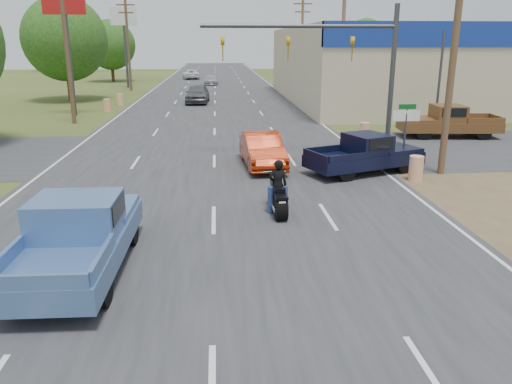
{
  "coord_description": "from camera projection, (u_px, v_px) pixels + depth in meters",
  "views": [
    {
      "loc": [
        0.18,
        -6.64,
        5.3
      ],
      "look_at": [
        1.21,
        6.61,
        1.3
      ],
      "focal_mm": 35.0,
      "sensor_mm": 36.0,
      "label": 1
    }
  ],
  "objects": [
    {
      "name": "main_road",
      "position": [
        215.0,
        102.0,
        46.04
      ],
      "size": [
        15.0,
        180.0,
        0.02
      ],
      "primitive_type": "cube",
      "color": "#2D2D30",
      "rests_on": "ground"
    },
    {
      "name": "cross_road",
      "position": [
        214.0,
        152.0,
        25.03
      ],
      "size": [
        120.0,
        10.0,
        0.02
      ],
      "primitive_type": "cube",
      "color": "#2D2D30",
      "rests_on": "ground"
    },
    {
      "name": "utility_pole_1",
      "position": [
        455.0,
        42.0,
        19.44
      ],
      "size": [
        2.0,
        0.28,
        10.0
      ],
      "color": "#4C3823",
      "rests_on": "ground"
    },
    {
      "name": "utility_pole_2",
      "position": [
        343.0,
        42.0,
        36.62
      ],
      "size": [
        2.0,
        0.28,
        10.0
      ],
      "color": "#4C3823",
      "rests_on": "ground"
    },
    {
      "name": "utility_pole_3",
      "position": [
        302.0,
        42.0,
        53.81
      ],
      "size": [
        2.0,
        0.28,
        10.0
      ],
      "color": "#4C3823",
      "rests_on": "ground"
    },
    {
      "name": "utility_pole_5",
      "position": [
        66.0,
        42.0,
        32.34
      ],
      "size": [
        2.0,
        0.28,
        10.0
      ],
      "color": "#4C3823",
      "rests_on": "ground"
    },
    {
      "name": "utility_pole_6",
      "position": [
        128.0,
        42.0,
        55.26
      ],
      "size": [
        2.0,
        0.28,
        10.0
      ],
      "color": "#4C3823",
      "rests_on": "ground"
    },
    {
      "name": "tree_1",
      "position": [
        65.0,
        39.0,
        45.34
      ],
      "size": [
        7.56,
        7.56,
        9.36
      ],
      "color": "#422D19",
      "rests_on": "ground"
    },
    {
      "name": "tree_2",
      "position": [
        111.0,
        45.0,
        68.38
      ],
      "size": [
        6.72,
        6.72,
        8.32
      ],
      "color": "#422D19",
      "rests_on": "ground"
    },
    {
      "name": "tree_5",
      "position": [
        366.0,
        39.0,
        99.09
      ],
      "size": [
        7.98,
        7.98,
        9.88
      ],
      "color": "#422D19",
      "rests_on": "ground"
    },
    {
      "name": "tree_6",
      "position": [
        56.0,
        36.0,
        94.44
      ],
      "size": [
        8.82,
        8.82,
        10.92
      ],
      "color": "#422D19",
      "rests_on": "ground"
    },
    {
      "name": "barrel_0",
      "position": [
        416.0,
        168.0,
        19.76
      ],
      "size": [
        0.56,
        0.56,
        1.0
      ],
      "primitive_type": "cylinder",
      "color": "orange",
      "rests_on": "ground"
    },
    {
      "name": "barrel_1",
      "position": [
        365.0,
        132.0,
        27.9
      ],
      "size": [
        0.56,
        0.56,
        1.0
      ],
      "primitive_type": "cylinder",
      "color": "orange",
      "rests_on": "ground"
    },
    {
      "name": "barrel_2",
      "position": [
        107.0,
        105.0,
        39.53
      ],
      "size": [
        0.56,
        0.56,
        1.0
      ],
      "primitive_type": "cylinder",
      "color": "orange",
      "rests_on": "ground"
    },
    {
      "name": "barrel_3",
      "position": [
        120.0,
        100.0,
        43.37
      ],
      "size": [
        0.56,
        0.56,
        1.0
      ],
      "primitive_type": "cylinder",
      "color": "orange",
      "rests_on": "ground"
    },
    {
      "name": "pole_sign_left_near",
      "position": [
        65.0,
        15.0,
        35.55
      ],
      "size": [
        3.0,
        0.35,
        9.2
      ],
      "color": "#3F3F44",
      "rests_on": "ground"
    },
    {
      "name": "pole_sign_left_far",
      "position": [
        124.0,
        26.0,
        58.47
      ],
      "size": [
        3.0,
        0.35,
        9.2
      ],
      "color": "#3F3F44",
      "rests_on": "ground"
    },
    {
      "name": "lane_sign",
      "position": [
        406.0,
        125.0,
        21.28
      ],
      "size": [
        1.2,
        0.08,
        2.52
      ],
      "color": "#3F3F44",
      "rests_on": "ground"
    },
    {
      "name": "street_name_sign",
      "position": [
        406.0,
        126.0,
        22.84
      ],
      "size": [
        0.8,
        0.08,
        2.61
      ],
      "color": "#3F3F44",
      "rests_on": "ground"
    },
    {
      "name": "signal_mast",
      "position": [
        338.0,
        53.0,
        23.13
      ],
      "size": [
        9.12,
        0.4,
        7.0
      ],
      "color": "#3F3F44",
      "rests_on": "ground"
    },
    {
      "name": "red_convertible",
      "position": [
        262.0,
        150.0,
        21.96
      ],
      "size": [
        1.87,
        4.57,
        1.47
      ],
      "primitive_type": "imported",
      "rotation": [
        0.0,
        0.0,
        0.07
      ],
      "color": "#952006",
      "rests_on": "ground"
    },
    {
      "name": "motorcycle",
      "position": [
        278.0,
        198.0,
        15.9
      ],
      "size": [
        0.73,
        2.38,
        1.21
      ],
      "rotation": [
        0.0,
        0.0,
        0.03
      ],
      "color": "black",
      "rests_on": "ground"
    },
    {
      "name": "rider",
      "position": [
        278.0,
        188.0,
        15.88
      ],
      "size": [
        0.62,
        0.42,
        1.67
      ],
      "primitive_type": "imported",
      "rotation": [
        0.0,
        0.0,
        3.17
      ],
      "color": "black",
      "rests_on": "ground"
    },
    {
      "name": "blue_pickup",
      "position": [
        79.0,
        234.0,
        11.86
      ],
      "size": [
        2.22,
        5.58,
        1.84
      ],
      "rotation": [
        0.0,
        0.0,
        -0.02
      ],
      "color": "black",
      "rests_on": "ground"
    },
    {
      "name": "navy_pickup",
      "position": [
        367.0,
        153.0,
        20.91
      ],
      "size": [
        5.32,
        3.6,
        1.65
      ],
      "rotation": [
        0.0,
        0.0,
        -1.19
      ],
      "color": "black",
      "rests_on": "ground"
    },
    {
      "name": "brown_pickup",
      "position": [
        447.0,
        121.0,
        28.78
      ],
      "size": [
        5.75,
        2.65,
        1.85
      ],
      "rotation": [
        0.0,
        0.0,
        1.48
      ],
      "color": "black",
      "rests_on": "ground"
    },
    {
      "name": "distant_car_grey",
      "position": [
        198.0,
        94.0,
        44.93
      ],
      "size": [
        2.22,
        5.0,
        1.67
      ],
      "primitive_type": "imported",
      "rotation": [
        0.0,
        0.0,
        -0.05
      ],
      "color": "#505055",
      "rests_on": "ground"
    },
    {
      "name": "distant_car_silver",
      "position": [
        211.0,
        80.0,
        64.9
      ],
      "size": [
        1.93,
        4.45,
        1.27
      ],
      "primitive_type": "imported",
      "rotation": [
        0.0,
        0.0,
        -0.03
      ],
      "color": "#A9AAAE",
      "rests_on": "ground"
    },
    {
      "name": "distant_car_white",
      "position": [
        191.0,
        74.0,
        74.71
      ],
      "size": [
        2.82,
        5.12,
        1.36
      ],
      "primitive_type": "imported",
      "rotation": [
        0.0,
        0.0,
        3.26
      ],
      "color": "white",
      "rests_on": "ground"
    }
  ]
}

